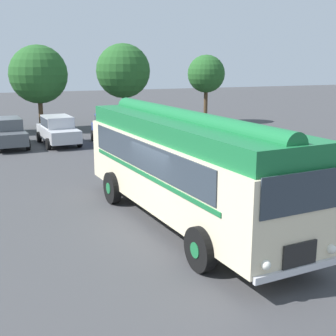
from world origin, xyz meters
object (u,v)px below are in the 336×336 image
at_px(car_mid_right, 110,129).
at_px(vintage_bus, 186,163).
at_px(car_far_right, 159,127).
at_px(car_near_left, 7,132).
at_px(car_mid_left, 58,130).

bearing_deg(car_mid_right, vintage_bus, -94.39).
xyz_separation_m(car_mid_right, car_far_right, (3.04, 0.09, 0.00)).
height_order(car_near_left, car_mid_right, same).
height_order(car_near_left, car_mid_left, same).
xyz_separation_m(car_mid_left, car_mid_right, (2.94, -0.75, 0.00)).
xyz_separation_m(car_near_left, car_far_right, (8.78, -0.80, 0.00)).
xyz_separation_m(car_near_left, car_mid_right, (5.74, -0.88, 0.00)).
bearing_deg(car_near_left, car_far_right, -5.17).
height_order(vintage_bus, car_mid_left, vintage_bus).
distance_m(vintage_bus, car_mid_left, 15.08).
relative_size(car_near_left, car_mid_right, 1.00).
bearing_deg(car_mid_left, car_mid_right, -14.37).
xyz_separation_m(car_near_left, car_mid_left, (2.79, -0.13, 0.00)).
xyz_separation_m(vintage_bus, car_far_right, (4.13, 14.26, -1.05)).
bearing_deg(car_mid_left, car_near_left, 177.40).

